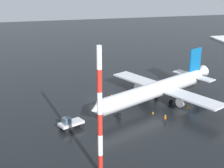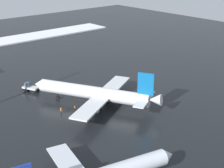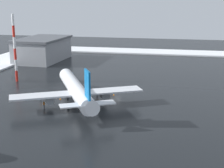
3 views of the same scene
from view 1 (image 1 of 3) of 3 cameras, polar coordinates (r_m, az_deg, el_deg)
The scene contains 10 objects.
ground_plane at distance 79.24m, azimuth -2.91°, elevation -2.35°, with size 240.00×240.00×0.00m, color black.
airplane_foreground_jet at distance 75.27m, azimuth 7.56°, elevation -0.85°, with size 32.67×27.86×10.53m.
pushback_tug at distance 64.61m, azimuth -7.00°, elevation -6.44°, with size 5.10×3.95×2.50m.
ground_crew_by_nose_gear at distance 72.87m, azimuth 12.49°, elevation -3.97°, with size 0.36×0.36×1.71m.
ground_crew_near_tug at distance 67.45m, azimuth 8.83°, elevation -5.67°, with size 0.36×0.36×1.71m.
ground_crew_beside_wing at distance 76.50m, azimuth 1.13°, elevation -2.36°, with size 0.36×0.36×1.71m.
antenna_mast at distance 47.43m, azimuth -2.03°, elevation -5.00°, with size 0.70×0.70×19.29m.
traffic_cone_near_nose at distance 71.40m, azimuth 6.81°, elevation -4.73°, with size 0.36×0.36×0.55m, color orange.
traffic_cone_mid_line at distance 80.27m, azimuth -0.10°, elevation -1.83°, with size 0.36×0.36×0.55m, color orange.
traffic_cone_wingtip_side at distance 72.85m, azimuth 1.00°, elevation -4.09°, with size 0.36×0.36×0.55m, color orange.
Camera 1 is at (-12.62, -72.62, 29.09)m, focal length 55.00 mm.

